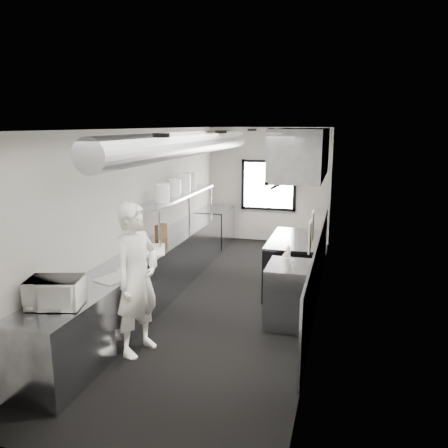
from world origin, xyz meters
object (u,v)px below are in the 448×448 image
Objects in this scene: far_work_table at (215,227)px; line_cook at (137,279)px; knife_block at (161,231)px; plate_stack_b at (175,188)px; pass_shelf at (179,196)px; plate_stack_a at (162,193)px; microwave at (55,293)px; squeeze_bottle_a at (286,264)px; plate_stack_c at (184,183)px; plate_stack_d at (191,181)px; cutting_board at (149,250)px; prep_counter at (150,276)px; deli_tub_b at (64,292)px; exhaust_hood at (301,154)px; squeeze_bottle_e at (288,253)px; deli_tub_a at (49,299)px; squeeze_bottle_c at (286,258)px; bottle_station at (290,294)px; squeeze_bottle_d at (288,257)px; squeeze_bottle_b at (285,261)px; small_plate at (124,270)px; range at (293,264)px.

far_work_table is 5.29m from line_cook.
plate_stack_b reaches higher than knife_block.
pass_shelf is 0.87m from plate_stack_a.
microwave is 2.98m from squeeze_bottle_a.
plate_stack_c reaches higher than plate_stack_d.
knife_block is (-0.05, -0.79, -0.51)m from pass_shelf.
squeeze_bottle_a reaches higher than cutting_board.
prep_counter is 0.46m from cutting_board.
plate_stack_a reaches higher than deli_tub_b.
exhaust_hood reaches higher than prep_counter.
plate_stack_d is at bearing 92.14° from cutting_board.
far_work_table is 4.28m from squeeze_bottle_e.
deli_tub_a is at bearing -94.28° from cutting_board.
deli_tub_b is at bearing -91.18° from pass_shelf.
squeeze_bottle_c is at bearing -35.95° from line_cook.
squeeze_bottle_d reaches higher than bottle_station.
squeeze_bottle_b is 1.02× the size of squeeze_bottle_c.
squeeze_bottle_e reaches higher than small_plate.
deli_tub_b is 0.44× the size of plate_stack_b.
exhaust_hood is 2.41m from plate_stack_c.
exhaust_hood is 1.91m from squeeze_bottle_d.
squeeze_bottle_e is at bearing -27.66° from plate_stack_b.
knife_block is 1.57× the size of squeeze_bottle_d.
deli_tub_a reaches higher than small_plate.
cutting_board is 2.15× the size of plate_stack_b.
prep_counter is 2.29m from squeeze_bottle_e.
bottle_station is at bearing -75.88° from squeeze_bottle_e.
pass_shelf reaches higher than squeeze_bottle_e.
small_plate is at bearing -87.11° from plate_stack_c.
prep_counter is 2.31m from bottle_station.
plate_stack_d is (-2.31, 1.05, -0.65)m from exhaust_hood.
knife_block is at bearing 97.20° from prep_counter.
microwave is 2.94× the size of squeeze_bottle_a.
pass_shelf is at bearing -88.21° from plate_stack_d.
exhaust_hood is 8.60× the size of knife_block.
squeeze_bottle_d is at bearing -2.26° from prep_counter.
far_work_table is 3.51× the size of plate_stack_d.
far_work_table is 3.30m from plate_stack_a.
cutting_board is 2.21m from squeeze_bottle_c.
squeeze_bottle_a is at bearing -43.61° from plate_stack_c.
plate_stack_d is (-2.36, 2.45, 1.29)m from bottle_station.
exhaust_hood reaches higher than deli_tub_a.
line_cook is 2.08m from squeeze_bottle_b.
far_work_table is at bearing 88.93° from pass_shelf.
line_cook is at bearing -141.33° from squeeze_bottle_c.
squeeze_bottle_e is (-0.05, 0.57, 0.00)m from squeeze_bottle_a.
exhaust_hood is 3.45m from small_plate.
squeeze_bottle_d is at bearing 30.14° from microwave.
pass_shelf is at bearing 172.33° from range.
deli_tub_a reaches higher than deli_tub_b.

